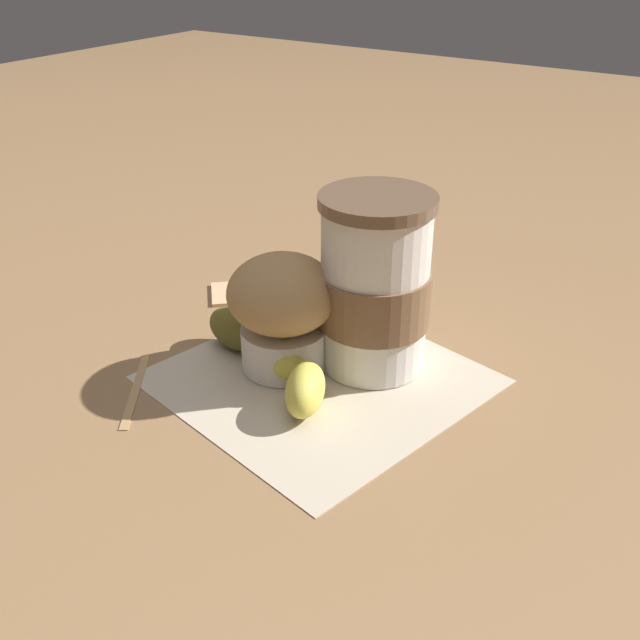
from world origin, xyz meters
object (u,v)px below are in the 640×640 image
Objects in this scene: muffin at (283,308)px; sugar_packet at (227,292)px; banana at (274,355)px; coffee_cup at (375,286)px.

muffin reaches higher than sugar_packet.
sugar_packet is at bearing -125.76° from banana.
coffee_cup is 1.49× the size of muffin.
banana reaches higher than sugar_packet.
banana is 3.27× the size of sugar_packet.
banana is at bearing -42.38° from coffee_cup.
muffin is at bearing -52.01° from coffee_cup.
muffin is 0.16m from sugar_packet.
coffee_cup is at bearing 80.80° from sugar_packet.
sugar_packet is at bearing -99.20° from coffee_cup.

